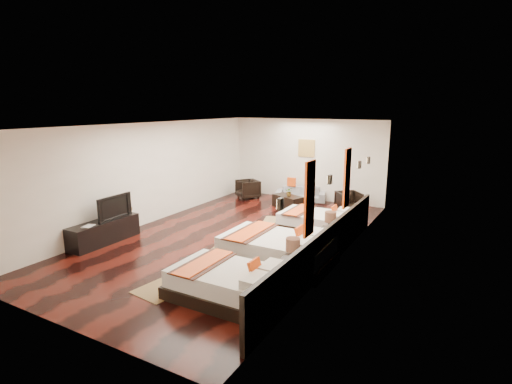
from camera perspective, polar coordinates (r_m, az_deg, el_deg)
The scene contains 30 objects.
floor at distance 10.00m, azimuth -3.19°, elevation -6.49°, with size 5.50×9.50×0.01m, color black.
ceiling at distance 9.47m, azimuth -3.39°, elevation 9.75°, with size 5.50×9.50×0.01m, color white.
back_wall at distance 13.83m, azimuth 7.34°, elevation 4.71°, with size 5.50×0.01×2.80m, color silver.
left_wall at distance 11.33m, azimuth -15.14°, elevation 2.66°, with size 0.01×9.50×2.80m, color silver.
right_wall at distance 8.51m, azimuth 12.55°, elevation -0.35°, with size 0.01×9.50×2.80m, color silver.
headboard_panel at distance 8.06m, azimuth 10.29°, elevation -8.04°, with size 0.08×6.60×0.90m, color black.
bed_near at distance 6.89m, azimuth -3.57°, elevation -13.13°, with size 2.09×1.31×0.80m.
bed_mid at distance 8.30m, azimuth 3.15°, elevation -8.31°, with size 2.32×1.46×0.89m.
bed_far at distance 10.46m, azimuth 9.03°, elevation -4.28°, with size 1.98×1.24×0.75m.
nightstand_a at distance 7.23m, azimuth 5.31°, elevation -11.34°, with size 0.48×0.48×0.95m.
nightstand_b at distance 9.03m, azimuth 10.65°, elevation -6.59°, with size 0.48×0.48×0.94m.
jute_mat_near at distance 7.58m, azimuth -12.56°, elevation -13.17°, with size 0.75×1.20×0.01m, color olive.
jute_mat_mid at distance 9.08m, azimuth -4.27°, elevation -8.47°, with size 0.75×1.20×0.01m, color olive.
jute_mat_far at distance 11.14m, azimuth 2.89°, elevation -4.45°, with size 0.75×1.20×0.01m, color olive.
tv_console at distance 10.16m, azimuth -21.21°, elevation -5.40°, with size 0.50×1.80×0.55m, color black.
tv at distance 10.12m, azimuth -20.23°, elevation -2.04°, with size 1.02×0.13×0.59m, color black.
book at distance 9.77m, azimuth -23.70°, elevation -4.55°, with size 0.21×0.28×0.03m, color black.
figurine at distance 10.50m, azimuth -18.36°, elevation -2.17°, with size 0.30×0.30×0.31m, color brown.
sofa at distance 13.66m, azimuth 6.50°, elevation -0.29°, with size 1.68×0.66×0.49m, color gray.
armchair_left at distance 13.97m, azimuth -1.21°, elevation 0.44°, with size 0.71×0.73×0.66m, color black.
armchair_right at distance 12.55m, azimuth 13.32°, elevation -1.37°, with size 0.67×0.69×0.63m, color black.
coffee_table at distance 12.73m, azimuth 4.67°, elevation -1.40°, with size 1.00×0.50×0.40m, color black.
table_plant at distance 12.63m, azimuth 4.85°, elevation 0.05°, with size 0.25×0.21×0.27m, color #20541C.
orange_panel_a at distance 6.70m, azimuth 7.79°, elevation -1.00°, with size 0.04×0.40×1.30m, color #D86014.
orange_panel_b at distance 8.74m, azimuth 13.09°, elevation 1.96°, with size 0.04×0.40×1.30m, color #D86014.
sconce_near at distance 5.69m, azimuth 3.53°, elevation -1.76°, with size 0.07×0.12×0.18m.
sconce_mid at distance 7.69m, azimuth 10.66°, elevation 1.79°, with size 0.07×0.12×0.18m.
sconce_far at distance 9.77m, azimuth 14.80°, elevation 3.85°, with size 0.07×0.12×0.18m.
sconce_lounge at distance 10.64m, azimuth 16.03°, elevation 4.45°, with size 0.07×0.12×0.18m.
gold_artwork at distance 13.76m, azimuth 7.35°, elevation 6.35°, with size 0.60×0.04×0.60m, color #AD873F.
Camera 1 is at (5.08, -7.98, 3.25)m, focal length 27.51 mm.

